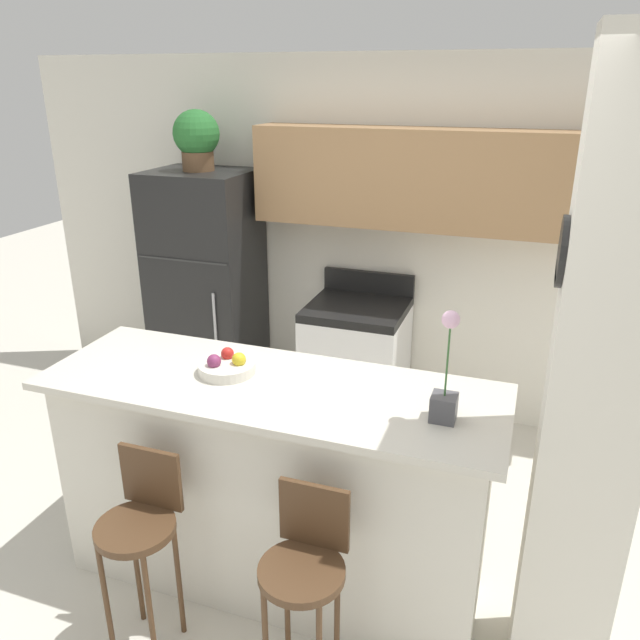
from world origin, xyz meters
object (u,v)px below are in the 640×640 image
bar_stool_right (305,570)px  fruit_bowl (227,366)px  bar_stool_left (141,527)px  stove_range (356,364)px  orchid_vase (445,388)px  refrigerator (207,291)px  potted_plant_on_fridge (197,138)px

bar_stool_right → fruit_bowl: size_ratio=3.51×
bar_stool_left → stove_range: bearing=81.8°
stove_range → orchid_vase: bearing=-63.4°
refrigerator → bar_stool_right: (1.60, -2.16, -0.27)m
refrigerator → potted_plant_on_fridge: 1.11m
bar_stool_left → potted_plant_on_fridge: 2.71m
orchid_vase → fruit_bowl: (-1.02, 0.10, -0.11)m
orchid_vase → fruit_bowl: bearing=174.6°
refrigerator → fruit_bowl: refrigerator is taller
bar_stool_left → potted_plant_on_fridge: size_ratio=2.27×
stove_range → bar_stool_right: (0.43, -2.17, 0.16)m
stove_range → orchid_vase: size_ratio=2.28×
stove_range → bar_stool_right: size_ratio=1.14×
stove_range → fruit_bowl: bearing=-96.2°
fruit_bowl → bar_stool_right: bearing=-43.7°
refrigerator → fruit_bowl: size_ratio=6.66×
orchid_vase → stove_range: bearing=116.6°
stove_range → fruit_bowl: 1.74m
stove_range → fruit_bowl: fruit_bowl is taller
fruit_bowl → refrigerator: bearing=122.2°
stove_range → bar_stool_right: stove_range is taller
refrigerator → orchid_vase: size_ratio=3.79×
refrigerator → stove_range: size_ratio=1.66×
stove_range → potted_plant_on_fridge: size_ratio=2.59×
bar_stool_left → orchid_vase: (1.16, 0.48, 0.63)m
stove_range → fruit_bowl: (-0.17, -1.60, 0.67)m
bar_stool_right → orchid_vase: size_ratio=2.00×
bar_stool_left → bar_stool_right: (0.74, 0.00, 0.00)m
potted_plant_on_fridge → refrigerator: bearing=-60.0°
refrigerator → bar_stool_left: 2.35m
orchid_vase → bar_stool_left: bearing=-157.5°
bar_stool_left → potted_plant_on_fridge: (-0.86, 2.16, 1.38)m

